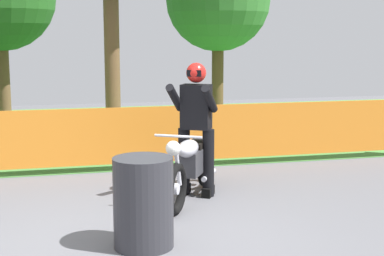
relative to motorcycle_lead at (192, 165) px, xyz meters
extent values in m
cube|color=#5B5B60|center=(-1.12, -1.39, -0.45)|extent=(24.00, 24.00, 0.02)
cube|color=#4C8C3D|center=(-1.12, 5.64, -0.43)|extent=(24.00, 7.88, 0.01)
cylinder|color=olive|center=(0.66, 1.69, 0.09)|extent=(0.08, 0.08, 1.05)
cube|color=orange|center=(-1.12, 1.69, 0.11)|extent=(3.50, 0.02, 0.85)
cube|color=orange|center=(2.45, 1.69, 0.11)|extent=(3.50, 0.02, 0.85)
cylinder|color=brown|center=(-2.73, 7.54, 0.58)|extent=(0.28, 0.28, 2.04)
cylinder|color=brown|center=(-0.55, 3.90, 1.11)|extent=(0.28, 0.28, 3.11)
cylinder|color=brown|center=(2.22, 6.49, 0.57)|extent=(0.28, 0.28, 2.01)
torus|color=black|center=(-0.32, -0.56, -0.14)|extent=(0.39, 0.57, 0.60)
cylinder|color=silver|center=(-0.32, -0.56, -0.14)|extent=(0.11, 0.14, 0.13)
torus|color=black|center=(0.33, 0.58, -0.14)|extent=(0.39, 0.57, 0.60)
cylinder|color=silver|center=(0.33, 0.58, -0.14)|extent=(0.11, 0.14, 0.13)
cube|color=#38383D|center=(0.03, 0.05, 0.03)|extent=(0.48, 0.60, 0.30)
ellipsoid|color=#B7B7C1|center=(-0.08, -0.13, 0.24)|extent=(0.44, 0.54, 0.21)
cube|color=black|center=(0.15, 0.26, 0.21)|extent=(0.44, 0.56, 0.09)
cube|color=silver|center=(0.33, 0.58, 0.19)|extent=(0.30, 0.37, 0.04)
cylinder|color=silver|center=(-0.29, -0.51, 0.13)|extent=(0.15, 0.22, 0.53)
sphere|color=white|center=(-0.37, -0.64, 0.35)|extent=(0.23, 0.23, 0.17)
cylinder|color=silver|center=(-0.28, -0.48, 0.45)|extent=(0.50, 0.31, 0.03)
cylinder|color=silver|center=(0.28, 0.23, -0.20)|extent=(0.31, 0.48, 0.07)
cylinder|color=black|center=(0.24, 0.09, -0.01)|extent=(0.20, 0.20, 0.86)
cube|color=black|center=(0.24, 0.09, -0.38)|extent=(0.22, 0.28, 0.12)
cylinder|color=black|center=(-0.04, 0.25, -0.01)|extent=(0.20, 0.20, 0.86)
cube|color=black|center=(-0.04, 0.25, -0.38)|extent=(0.22, 0.28, 0.12)
cube|color=black|center=(0.10, 0.17, 0.70)|extent=(0.43, 0.39, 0.56)
cylinder|color=black|center=(0.20, -0.09, 0.82)|extent=(0.33, 0.47, 0.38)
cylinder|color=black|center=(-0.18, 0.13, 0.82)|extent=(0.33, 0.47, 0.38)
sphere|color=red|center=(0.10, 0.17, 1.13)|extent=(0.34, 0.34, 0.25)
cube|color=black|center=(0.05, 0.09, 1.13)|extent=(0.17, 0.12, 0.08)
cylinder|color=#2D2D33|center=(-0.84, -1.48, 0.00)|extent=(0.58, 0.58, 0.88)
camera|label=1|loc=(-1.66, -6.79, 1.59)|focal=54.09mm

